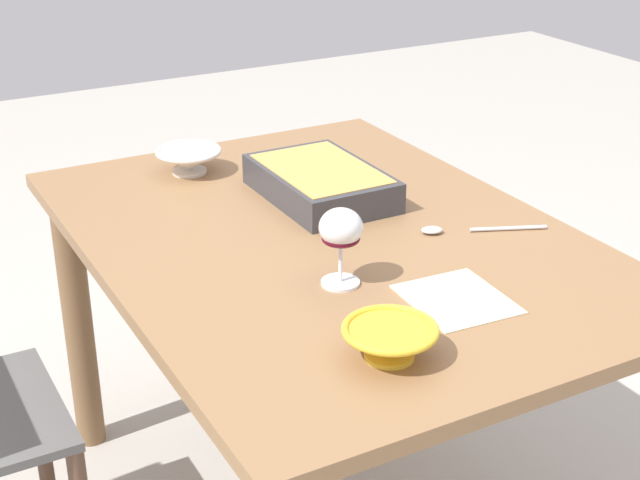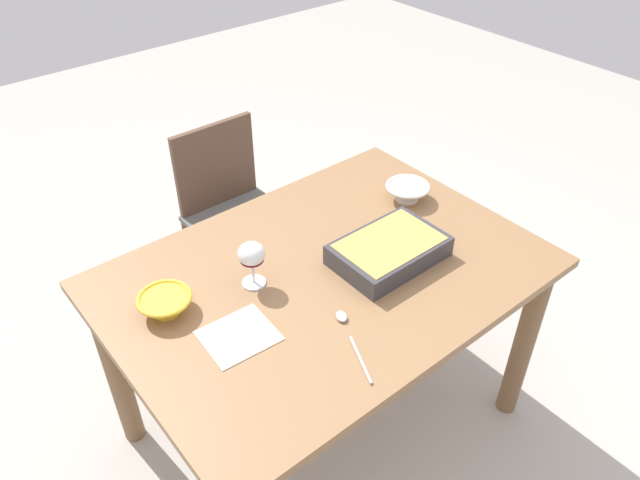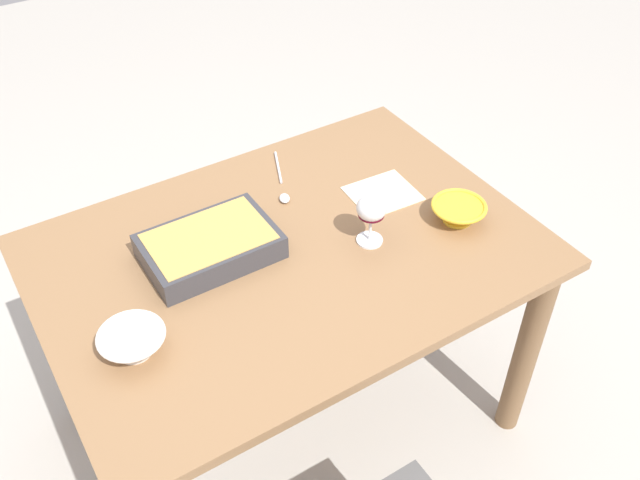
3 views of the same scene
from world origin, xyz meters
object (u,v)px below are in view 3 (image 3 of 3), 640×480
Objects in this scene: napkin at (383,193)px; mixing_bowl at (132,341)px; dining_table at (289,282)px; casserole_dish at (210,245)px; wine_glass at (371,211)px; small_bowl at (458,211)px; serving_spoon at (282,187)px.

mixing_bowl is at bearing 12.11° from napkin.
casserole_dish is at bearing -24.18° from dining_table.
wine_glass is 0.96× the size of small_bowl.
wine_glass is 0.24m from napkin.
small_bowl is 0.24m from napkin.
casserole_dish reaches higher than small_bowl.
serving_spoon reaches higher than dining_table.
wine_glass is 0.35m from serving_spoon.
napkin is (-0.15, -0.15, -0.10)m from wine_glass.
mixing_bowl reaches higher than small_bowl.
napkin is (-0.83, -0.18, -0.03)m from mixing_bowl.
serving_spoon is at bearing -37.15° from napkin.
mixing_bowl reaches higher than serving_spoon.
dining_table is 3.81× the size of casserole_dish.
small_bowl is at bearing 167.28° from wine_glass.
wine_glass is at bearing 104.18° from serving_spoon.
small_bowl is (-0.46, 0.15, 0.16)m from dining_table.
small_bowl is at bearing 162.31° from dining_table.
dining_table is at bearing -23.62° from wine_glass.
casserole_dish reaches higher than napkin.
casserole_dish is (0.39, -0.17, -0.06)m from wine_glass.
serving_spoon is (-0.12, -0.24, 0.13)m from dining_table.
small_bowl is (-0.65, 0.23, -0.01)m from casserole_dish.
wine_glass reaches higher than small_bowl.
mixing_bowl is (0.68, 0.03, -0.07)m from wine_glass.
dining_table is 8.76× the size of wine_glass.
dining_table is 0.30m from serving_spoon.
small_bowl reaches higher than serving_spoon.
casserole_dish is 2.18× the size of mixing_bowl.
wine_glass reaches higher than serving_spoon.
wine_glass is 0.60× the size of serving_spoon.
napkin is (-0.24, 0.18, -0.01)m from serving_spoon.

